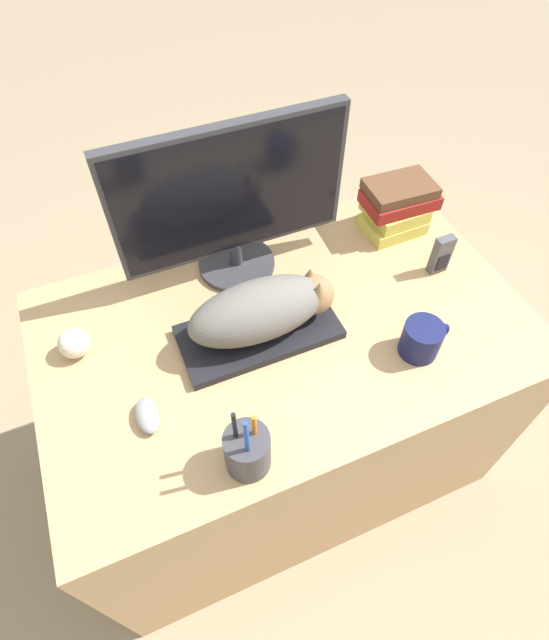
{
  "coord_description": "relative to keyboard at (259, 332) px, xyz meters",
  "views": [
    {
      "loc": [
        -0.32,
        -0.31,
        1.74
      ],
      "look_at": [
        -0.04,
        0.36,
        0.8
      ],
      "focal_mm": 28.0,
      "sensor_mm": 36.0,
      "label": 1
    }
  ],
  "objects": [
    {
      "name": "ground_plane",
      "position": [
        0.07,
        -0.38,
        -0.75
      ],
      "size": [
        12.0,
        12.0,
        0.0
      ],
      "primitive_type": "plane",
      "color": "#998466"
    },
    {
      "name": "desk",
      "position": [
        0.07,
        0.0,
        -0.38
      ],
      "size": [
        1.23,
        0.76,
        0.74
      ],
      "color": "tan",
      "rests_on": "ground_plane"
    },
    {
      "name": "keyboard",
      "position": [
        0.0,
        0.0,
        0.0
      ],
      "size": [
        0.39,
        0.18,
        0.02
      ],
      "color": "black",
      "rests_on": "desk"
    },
    {
      "name": "cat",
      "position": [
        0.02,
        -0.0,
        0.08
      ],
      "size": [
        0.36,
        0.15,
        0.14
      ],
      "color": "#66605B",
      "rests_on": "keyboard"
    },
    {
      "name": "monitor",
      "position": [
        0.03,
        0.24,
        0.22
      ],
      "size": [
        0.59,
        0.21,
        0.42
      ],
      "color": "#333338",
      "rests_on": "desk"
    },
    {
      "name": "computer_mouse",
      "position": [
        -0.31,
        -0.12,
        0.0
      ],
      "size": [
        0.05,
        0.09,
        0.03
      ],
      "color": "gray",
      "rests_on": "desk"
    },
    {
      "name": "coffee_mug",
      "position": [
        0.34,
        -0.19,
        0.03
      ],
      "size": [
        0.13,
        0.09,
        0.09
      ],
      "color": "#141947",
      "rests_on": "desk"
    },
    {
      "name": "pen_cup",
      "position": [
        -0.14,
        -0.3,
        0.04
      ],
      "size": [
        0.09,
        0.09,
        0.22
      ],
      "color": "#38383D",
      "rests_on": "desk"
    },
    {
      "name": "baseball",
      "position": [
        -0.42,
        0.12,
        0.02
      ],
      "size": [
        0.07,
        0.07,
        0.07
      ],
      "color": "beige",
      "rests_on": "desk"
    },
    {
      "name": "phone",
      "position": [
        0.53,
        0.02,
        0.05
      ],
      "size": [
        0.05,
        0.03,
        0.12
      ],
      "color": "#4C4C51",
      "rests_on": "desk"
    },
    {
      "name": "book_stack",
      "position": [
        0.51,
        0.22,
        0.07
      ],
      "size": [
        0.21,
        0.15,
        0.15
      ],
      "color": "#CCC14C",
      "rests_on": "desk"
    }
  ]
}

